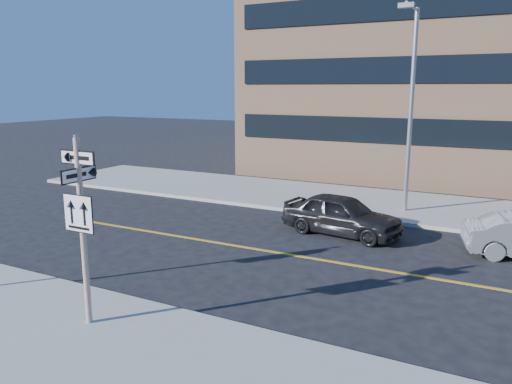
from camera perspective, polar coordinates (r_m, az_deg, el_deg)
The scene contains 5 objects.
ground at distance 13.48m, azimuth -10.69°, elevation -10.77°, with size 120.00×120.00×0.00m, color black.
sign_pole at distance 10.97m, azimuth -19.31°, elevation -3.09°, with size 0.92×0.92×4.06m.
parked_car_a at distance 17.95m, azimuth 9.75°, elevation -2.56°, with size 4.27×1.72×1.45m, color black.
streetlight_a at distance 20.81m, azimuth 17.25°, elevation 10.26°, with size 0.55×2.25×8.00m.
building_brick at distance 35.39m, azimuth 18.84°, elevation 17.49°, with size 18.00×18.00×18.00m, color tan.
Camera 1 is at (7.84, -9.69, 5.13)m, focal length 35.00 mm.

